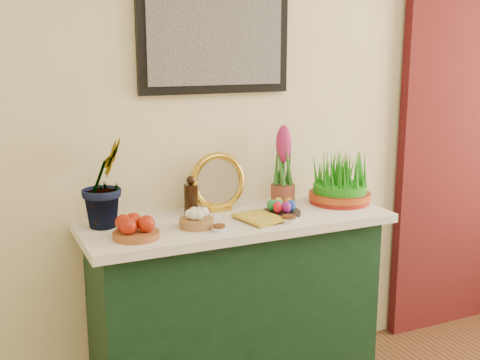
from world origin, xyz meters
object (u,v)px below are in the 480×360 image
hyacinth_green (104,168)px  wheatgrass_sabzeh (340,181)px  book (245,220)px  sideboard (236,312)px  mirror (218,182)px

hyacinth_green → wheatgrass_sabzeh: size_ratio=1.67×
book → hyacinth_green: bearing=148.1°
sideboard → book: book is taller
sideboard → book: (-0.01, -0.12, 0.48)m
sideboard → mirror: (-0.03, 0.14, 0.60)m
hyacinth_green → mirror: hyacinth_green is taller
mirror → book: (0.02, -0.26, -0.12)m
mirror → wheatgrass_sabzeh: size_ratio=0.91×
hyacinth_green → wheatgrass_sabzeh: (1.14, -0.08, -0.15)m
mirror → book: 0.28m
mirror → book: bearing=-86.0°
wheatgrass_sabzeh → sideboard: bearing=-178.5°
sideboard → hyacinth_green: (-0.56, 0.10, 0.72)m
book → wheatgrass_sabzeh: size_ratio=0.69×
sideboard → hyacinth_green: bearing=170.1°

